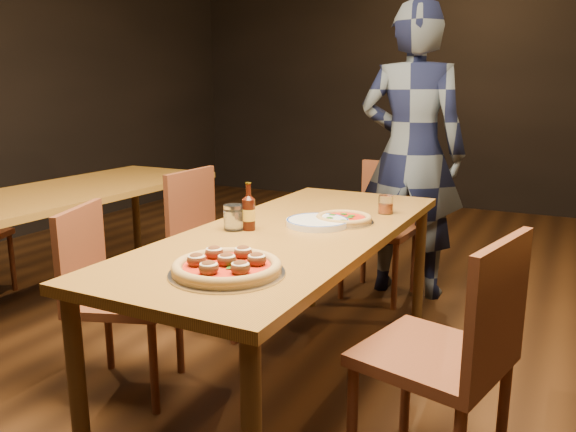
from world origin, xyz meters
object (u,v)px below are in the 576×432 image
at_px(beer_bottle, 249,213).
at_px(table_left, 71,200).
at_px(diner, 412,153).
at_px(amber_glass, 386,204).
at_px(water_glass, 234,217).
at_px(pizza_margherita, 344,219).
at_px(table_main, 293,245).
at_px(chair_main_nw, 126,298).
at_px(pizza_meatball, 227,266).
at_px(chair_main_sw, 222,247).
at_px(chair_end, 379,229).
at_px(plate_stack, 318,223).
at_px(chair_main_e, 432,354).

bearing_deg(beer_bottle, table_left, 165.44).
relative_size(beer_bottle, diner, 0.11).
relative_size(table_left, amber_glass, 21.90).
bearing_deg(water_glass, pizza_margherita, 42.67).
bearing_deg(water_glass, table_main, 28.73).
bearing_deg(chair_main_nw, pizza_margherita, -73.64).
xyz_separation_m(pizza_meatball, diner, (0.05, 2.12, 0.17)).
bearing_deg(chair_main_sw, pizza_meatball, -145.48).
distance_m(chair_main_nw, pizza_margherita, 1.04).
distance_m(table_main, diner, 1.50).
distance_m(table_left, chair_end, 1.97).
height_order(plate_stack, water_glass, water_glass).
bearing_deg(water_glass, pizza_meatball, -59.74).
distance_m(pizza_margherita, plate_stack, 0.14).
xyz_separation_m(table_main, plate_stack, (0.07, 0.11, 0.09)).
xyz_separation_m(table_main, water_glass, (-0.23, -0.12, 0.13)).
height_order(table_left, chair_main_sw, chair_main_sw).
bearing_deg(beer_bottle, plate_stack, 42.15).
bearing_deg(table_left, chair_main_sw, 7.25).
bearing_deg(chair_main_sw, diner, -37.64).
xyz_separation_m(chair_main_sw, pizza_margherita, (0.82, -0.21, 0.30)).
bearing_deg(diner, water_glass, 74.44).
distance_m(pizza_meatball, beer_bottle, 0.60).
height_order(pizza_meatball, water_glass, water_glass).
distance_m(water_glass, amber_glass, 0.79).
xyz_separation_m(table_left, diner, (1.83, 1.17, 0.27)).
distance_m(table_main, chair_main_e, 0.82).
xyz_separation_m(chair_main_sw, amber_glass, (0.93, 0.07, 0.32)).
xyz_separation_m(chair_main_nw, amber_glass, (0.91, 0.87, 0.35)).
bearing_deg(table_main, diner, 85.13).
height_order(table_left, chair_end, chair_end).
bearing_deg(chair_main_sw, water_glass, -141.66).
relative_size(chair_end, pizza_meatball, 2.36).
xyz_separation_m(chair_main_sw, pizza_meatball, (0.75, -1.08, 0.31)).
height_order(plate_stack, beer_bottle, beer_bottle).
relative_size(chair_main_nw, water_glass, 8.05).
relative_size(chair_main_nw, plate_stack, 3.14).
xyz_separation_m(chair_main_e, chair_end, (-0.73, 1.67, -0.02)).
xyz_separation_m(chair_main_sw, beer_bottle, (0.50, -0.53, 0.35)).
distance_m(table_left, chair_main_nw, 1.27).
bearing_deg(chair_main_e, beer_bottle, -93.17).
xyz_separation_m(pizza_meatball, water_glass, (-0.30, 0.52, 0.03)).
xyz_separation_m(chair_main_sw, diner, (0.80, 1.04, 0.48)).
bearing_deg(pizza_margherita, diner, 91.11).
xyz_separation_m(pizza_meatball, plate_stack, (-0.01, 0.76, -0.01)).
bearing_deg(chair_main_nw, amber_glass, -66.77).
distance_m(beer_bottle, diner, 1.60).
xyz_separation_m(pizza_margherita, amber_glass, (0.11, 0.27, 0.03)).
bearing_deg(water_glass, diner, 77.52).
bearing_deg(chair_main_sw, chair_end, -36.75).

